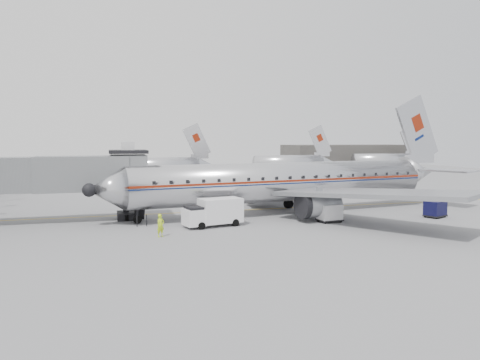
{
  "coord_description": "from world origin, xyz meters",
  "views": [
    {
      "loc": [
        -11.17,
        -40.1,
        7.35
      ],
      "look_at": [
        2.12,
        5.39,
        3.2
      ],
      "focal_mm": 35.0,
      "sensor_mm": 36.0,
      "label": 1
    }
  ],
  "objects_px": {
    "service_van": "(213,212)",
    "baggage_cart_white": "(330,213)",
    "airliner": "(291,182)",
    "baggage_cart_navy": "(435,209)",
    "ramp_worker": "(161,225)"
  },
  "relations": [
    {
      "from": "service_van",
      "to": "baggage_cart_white",
      "type": "bearing_deg",
      "value": -17.03
    },
    {
      "from": "airliner",
      "to": "service_van",
      "type": "bearing_deg",
      "value": -158.62
    },
    {
      "from": "service_van",
      "to": "baggage_cart_navy",
      "type": "height_order",
      "value": "service_van"
    },
    {
      "from": "airliner",
      "to": "ramp_worker",
      "type": "distance_m",
      "value": 16.33
    },
    {
      "from": "service_van",
      "to": "baggage_cart_white",
      "type": "height_order",
      "value": "service_van"
    },
    {
      "from": "service_van",
      "to": "ramp_worker",
      "type": "relative_size",
      "value": 3.01
    },
    {
      "from": "baggage_cart_white",
      "to": "ramp_worker",
      "type": "height_order",
      "value": "ramp_worker"
    },
    {
      "from": "ramp_worker",
      "to": "service_van",
      "type": "bearing_deg",
      "value": 1.88
    },
    {
      "from": "service_van",
      "to": "ramp_worker",
      "type": "distance_m",
      "value": 5.71
    },
    {
      "from": "airliner",
      "to": "baggage_cart_white",
      "type": "xyz_separation_m",
      "value": [
        1.22,
        -6.0,
        -2.27
      ]
    },
    {
      "from": "service_van",
      "to": "baggage_cart_white",
      "type": "xyz_separation_m",
      "value": [
        10.37,
        -0.88,
        -0.38
      ]
    },
    {
      "from": "ramp_worker",
      "to": "baggage_cart_white",
      "type": "bearing_deg",
      "value": -22.51
    },
    {
      "from": "ramp_worker",
      "to": "airliner",
      "type": "bearing_deg",
      "value": -0.32
    },
    {
      "from": "airliner",
      "to": "service_van",
      "type": "distance_m",
      "value": 10.65
    },
    {
      "from": "baggage_cart_white",
      "to": "airliner",
      "type": "bearing_deg",
      "value": 96.41
    }
  ]
}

